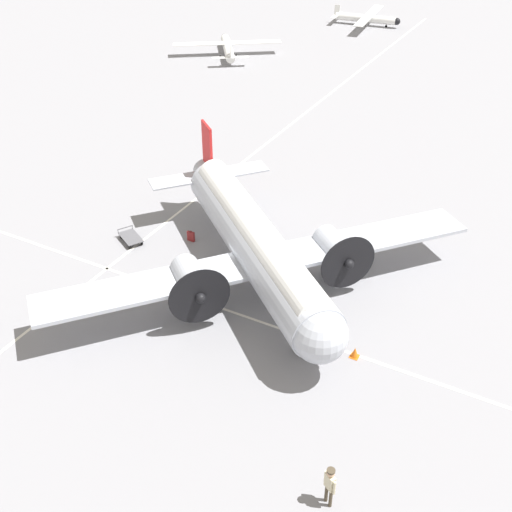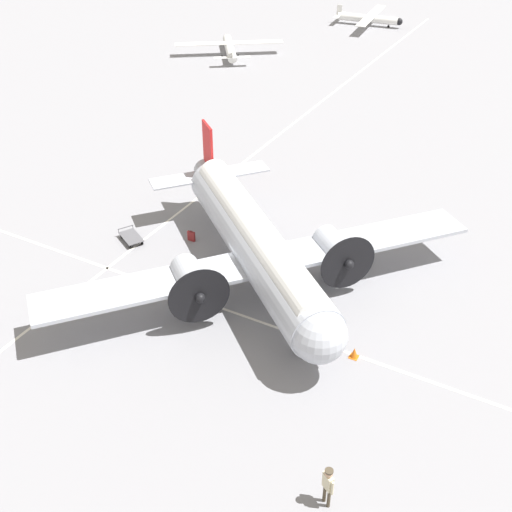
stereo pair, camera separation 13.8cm
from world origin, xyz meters
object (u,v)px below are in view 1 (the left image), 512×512
at_px(light_aircraft_distant, 368,18).
at_px(traffic_cone, 355,353).
at_px(airliner_main, 259,247).
at_px(baggage_cart, 131,237).
at_px(suitcase_near_door, 191,236).
at_px(light_aircraft_taxiing, 227,47).
at_px(crew_foreground, 330,483).

relative_size(light_aircraft_distant, traffic_cone, 20.53).
bearing_deg(airliner_main, baggage_cart, -141.77).
relative_size(suitcase_near_door, light_aircraft_distant, 0.06).
relative_size(baggage_cart, light_aircraft_taxiing, 0.19).
bearing_deg(airliner_main, suitcase_near_door, -159.77).
distance_m(baggage_cart, light_aircraft_taxiing, 37.12).
xyz_separation_m(airliner_main, crew_foreground, (8.39, -10.38, -1.38)).
xyz_separation_m(baggage_cart, light_aircraft_taxiing, (-13.69, 34.50, 0.60)).
height_order(crew_foreground, light_aircraft_taxiing, light_aircraft_taxiing).
bearing_deg(suitcase_near_door, light_aircraft_distant, 98.76).
relative_size(suitcase_near_door, baggage_cart, 0.34).
height_order(crew_foreground, suitcase_near_door, crew_foreground).
xyz_separation_m(crew_foreground, traffic_cone, (-1.95, 7.71, -0.92)).
height_order(light_aircraft_taxiing, traffic_cone, light_aircraft_taxiing).
bearing_deg(suitcase_near_door, crew_foreground, -41.60).
relative_size(crew_foreground, baggage_cart, 0.96).
bearing_deg(crew_foreground, traffic_cone, 135.47).
bearing_deg(airliner_main, light_aircraft_distant, 144.90).
distance_m(crew_foreground, suitcase_near_door, 18.84).
distance_m(airliner_main, baggage_cart, 9.06).
bearing_deg(baggage_cart, suitcase_near_door, 59.19).
bearing_deg(light_aircraft_taxiing, traffic_cone, -177.34).
bearing_deg(light_aircraft_taxiing, airliner_main, 177.86).
xyz_separation_m(crew_foreground, suitcase_near_door, (-14.07, 12.49, -0.86)).
bearing_deg(light_aircraft_taxiing, light_aircraft_distant, -60.35).
relative_size(crew_foreground, suitcase_near_door, 2.87).
xyz_separation_m(airliner_main, suitcase_near_door, (-5.68, 2.11, -2.24)).
distance_m(crew_foreground, traffic_cone, 8.00).
bearing_deg(traffic_cone, light_aircraft_taxiing, 127.58).
distance_m(crew_foreground, light_aircraft_distant, 67.55).
height_order(suitcase_near_door, baggage_cart, suitcase_near_door).
bearing_deg(light_aircraft_taxiing, crew_foreground, 179.36).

